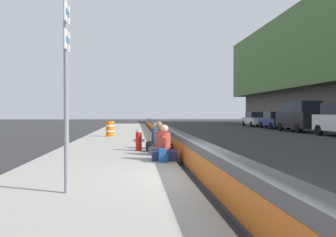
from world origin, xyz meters
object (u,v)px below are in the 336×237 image
(backpack, at_px, (163,156))
(seated_person_far, at_px, (156,140))
(seated_person_foreground, at_px, (164,149))
(parked_car_midline, at_px, (299,116))
(fire_hydrant, at_px, (139,139))
(parked_car_farther, at_px, (255,119))
(construction_barrel, at_px, (110,129))
(route_sign_post, at_px, (66,80))
(parked_car_far, at_px, (274,120))
(seated_person_middle, at_px, (161,145))
(seated_person_rear, at_px, (159,142))

(backpack, bearing_deg, seated_person_far, -0.37)
(seated_person_foreground, bearing_deg, parked_car_midline, -36.16)
(fire_hydrant, bearing_deg, parked_car_farther, -27.68)
(fire_hydrant, bearing_deg, construction_barrel, 11.45)
(construction_barrel, distance_m, parked_car_midline, 16.61)
(route_sign_post, xyz_separation_m, parked_car_far, (27.83, -15.23, -1.35))
(seated_person_middle, relative_size, seated_person_rear, 0.92)
(seated_person_far, relative_size, construction_barrel, 1.11)
(backpack, relative_size, parked_car_farther, 0.09)
(construction_barrel, bearing_deg, seated_person_foreground, -167.53)
(seated_person_rear, bearing_deg, construction_barrel, 15.73)
(seated_person_far, bearing_deg, seated_person_rear, -177.15)
(seated_person_rear, height_order, backpack, seated_person_rear)
(construction_barrel, bearing_deg, route_sign_post, -178.81)
(seated_person_middle, height_order, seated_person_rear, seated_person_rear)
(parked_car_midline, bearing_deg, seated_person_rear, 139.66)
(fire_hydrant, relative_size, parked_car_far, 0.19)
(route_sign_post, xyz_separation_m, parked_car_farther, (33.34, -15.11, -1.35))
(fire_hydrant, bearing_deg, parked_car_far, -33.83)
(seated_person_foreground, height_order, parked_car_farther, parked_car_farther)
(parked_car_midline, distance_m, parked_car_farther, 11.42)
(backpack, distance_m, parked_car_midline, 22.27)
(seated_person_far, xyz_separation_m, parked_car_farther, (25.42, -13.01, 0.39))
(route_sign_post, height_order, backpack, route_sign_post)
(route_sign_post, height_order, parked_car_midline, route_sign_post)
(route_sign_post, distance_m, parked_car_far, 31.75)
(route_sign_post, distance_m, seated_person_rear, 7.33)
(route_sign_post, distance_m, construction_barrel, 15.68)
(fire_hydrant, relative_size, seated_person_foreground, 0.80)
(seated_person_foreground, height_order, backpack, seated_person_foreground)
(route_sign_post, height_order, seated_person_foreground, route_sign_post)
(seated_person_middle, bearing_deg, parked_car_farther, -25.16)
(seated_person_foreground, bearing_deg, parked_car_far, -29.10)
(route_sign_post, relative_size, seated_person_middle, 3.44)
(fire_hydrant, height_order, construction_barrel, construction_barrel)
(route_sign_post, relative_size, parked_car_farther, 0.80)
(backpack, distance_m, parked_car_far, 27.37)
(seated_person_rear, distance_m, seated_person_far, 1.12)
(seated_person_rear, xyz_separation_m, parked_car_midline, (15.14, -12.86, 0.86))
(backpack, xyz_separation_m, parked_car_far, (23.99, -13.15, 0.53))
(route_sign_post, bearing_deg, fire_hydrant, -10.91)
(parked_car_midline, xyz_separation_m, parked_car_far, (5.89, -0.21, -0.49))
(construction_barrel, bearing_deg, seated_person_far, -162.49)
(parked_car_midline, bearing_deg, route_sign_post, 145.62)
(construction_barrel, bearing_deg, parked_car_farther, -41.01)
(fire_hydrant, xyz_separation_m, parked_car_far, (20.65, -13.84, 0.27))
(seated_person_far, xyz_separation_m, parked_car_midline, (14.02, -12.91, 0.88))
(backpack, bearing_deg, seated_person_rear, -1.59)
(parked_car_far, bearing_deg, route_sign_post, 151.31)
(seated_person_far, xyz_separation_m, construction_barrel, (7.68, 2.42, 0.15))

